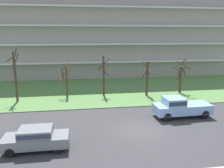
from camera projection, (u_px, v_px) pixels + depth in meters
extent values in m
plane|color=#38383A|center=(141.00, 130.00, 18.76)|extent=(160.00, 160.00, 0.00)
cube|color=#547F42|center=(114.00, 90.00, 32.26)|extent=(80.00, 16.00, 0.08)
cube|color=#9E938C|center=(103.00, 27.00, 43.74)|extent=(49.62, 11.88, 18.24)
cube|color=silver|center=(107.00, 62.00, 38.89)|extent=(47.64, 0.90, 0.24)
cube|color=silver|center=(107.00, 44.00, 38.23)|extent=(47.64, 0.90, 0.24)
cube|color=silver|center=(107.00, 26.00, 37.57)|extent=(47.64, 0.90, 0.24)
cube|color=silver|center=(107.00, 6.00, 36.91)|extent=(47.64, 0.90, 0.24)
cylinder|color=#423023|center=(15.00, 78.00, 25.86)|extent=(0.26, 0.26, 5.86)
cylinder|color=#423023|center=(11.00, 58.00, 25.74)|extent=(0.95, 0.90, 0.65)
cylinder|color=#423023|center=(16.00, 51.00, 25.38)|extent=(0.42, 0.68, 0.77)
cylinder|color=#423023|center=(16.00, 61.00, 25.84)|extent=(0.93, 0.34, 1.66)
cylinder|color=#4C3828|center=(67.00, 82.00, 28.00)|extent=(0.27, 0.27, 3.97)
cylinder|color=#4C3828|center=(66.00, 73.00, 28.42)|extent=(1.42, 0.28, 0.97)
cylinder|color=#4C3828|center=(60.00, 78.00, 27.53)|extent=(0.65, 1.52, 0.88)
cylinder|color=#4C3828|center=(64.00, 77.00, 27.71)|extent=(0.33, 0.80, 1.17)
cylinder|color=#4C3828|center=(62.00, 76.00, 27.69)|extent=(0.30, 1.11, 1.77)
cylinder|color=#4C3828|center=(65.00, 66.00, 27.83)|extent=(0.70, 0.47, 0.85)
cylinder|color=#423023|center=(104.00, 76.00, 28.58)|extent=(0.26, 0.26, 5.15)
cylinder|color=#423023|center=(101.00, 65.00, 28.36)|extent=(0.43, 0.62, 0.71)
cylinder|color=#423023|center=(104.00, 64.00, 28.91)|extent=(1.41, 0.37, 1.51)
cylinder|color=#423023|center=(105.00, 72.00, 28.22)|extent=(0.61, 0.35, 0.68)
cylinder|color=#423023|center=(105.00, 72.00, 28.03)|extent=(1.01, 0.32, 0.85)
cylinder|color=#423023|center=(101.00, 65.00, 28.50)|extent=(0.71, 0.70, 0.90)
cylinder|color=#423023|center=(147.00, 79.00, 28.76)|extent=(0.30, 0.30, 4.41)
cylinder|color=#423023|center=(146.00, 64.00, 27.94)|extent=(0.88, 0.64, 0.62)
cylinder|color=#423023|center=(144.00, 74.00, 29.06)|extent=(1.08, 0.57, 1.35)
cylinder|color=#423023|center=(146.00, 65.00, 28.78)|extent=(0.94, 0.21, 0.72)
cylinder|color=#423023|center=(148.00, 72.00, 28.41)|extent=(0.51, 0.37, 0.76)
cylinder|color=#423023|center=(180.00, 80.00, 30.09)|extent=(0.32, 0.32, 3.58)
cylinder|color=#423023|center=(184.00, 66.00, 28.73)|extent=(1.93, 0.34, 1.10)
cylinder|color=#423023|center=(180.00, 64.00, 30.43)|extent=(1.70, 0.40, 1.34)
cylinder|color=#423023|center=(178.00, 73.00, 29.87)|extent=(0.25, 0.77, 1.15)
cylinder|color=#423023|center=(180.00, 74.00, 30.43)|extent=(1.17, 0.57, 1.86)
cylinder|color=#423023|center=(184.00, 72.00, 29.57)|extent=(0.79, 0.76, 1.15)
cube|color=slate|center=(36.00, 140.00, 15.53)|extent=(4.41, 1.82, 0.70)
cube|color=slate|center=(36.00, 132.00, 15.39)|extent=(2.21, 1.67, 0.55)
cube|color=#2D3847|center=(36.00, 132.00, 15.39)|extent=(2.16, 1.70, 0.30)
cylinder|color=black|center=(60.00, 138.00, 16.60)|extent=(0.64, 0.22, 0.64)
cylinder|color=black|center=(59.00, 149.00, 15.07)|extent=(0.64, 0.22, 0.64)
cylinder|color=black|center=(16.00, 141.00, 16.14)|extent=(0.64, 0.22, 0.64)
cylinder|color=black|center=(10.00, 153.00, 14.61)|extent=(0.64, 0.22, 0.64)
cube|color=#8CB2E0|center=(182.00, 108.00, 21.68)|extent=(5.46, 2.18, 0.85)
cube|color=#8CB2E0|center=(174.00, 101.00, 21.35)|extent=(1.86, 1.90, 0.70)
cube|color=#2D3847|center=(174.00, 101.00, 21.35)|extent=(1.82, 1.94, 0.38)
cylinder|color=black|center=(167.00, 117.00, 20.59)|extent=(0.81, 0.25, 0.80)
cylinder|color=black|center=(160.00, 111.00, 22.29)|extent=(0.81, 0.25, 0.80)
cylinder|color=black|center=(205.00, 115.00, 21.25)|extent=(0.81, 0.25, 0.80)
cylinder|color=black|center=(195.00, 109.00, 22.96)|extent=(0.81, 0.25, 0.80)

